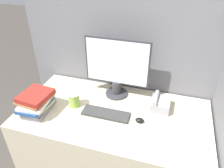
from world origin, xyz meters
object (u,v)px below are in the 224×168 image
Objects in this scene: desk_telephone at (160,104)px; keyboard at (106,114)px; monitor at (117,69)px; coffee_cup at (74,100)px; mouse at (140,120)px; book_stack at (36,102)px.

keyboard is at bearing -152.69° from desk_telephone.
monitor is 4.51× the size of coffee_cup.
keyboard is 5.66× the size of mouse.
keyboard is 0.45m from desk_telephone.
keyboard is 0.29m from coffee_cup.
monitor is 1.45× the size of keyboard.
keyboard is at bearing 11.81° from book_stack.
coffee_cup is (-0.56, 0.04, 0.04)m from mouse.
mouse is 0.25m from desk_telephone.
desk_telephone is at bearing 59.19° from mouse.
mouse is (0.27, -0.00, 0.01)m from keyboard.
desk_telephone is (0.40, 0.21, 0.04)m from keyboard.
monitor is 8.18× the size of mouse.
monitor is 3.05× the size of desk_telephone.
book_stack is (-0.55, -0.41, -0.18)m from monitor.
monitor is 1.87× the size of book_stack.
book_stack is 1.00m from desk_telephone.
book_stack is at bearing -149.67° from coffee_cup.
book_stack is (-0.54, -0.11, 0.08)m from keyboard.
mouse is at bearing -48.23° from monitor.
monitor is 0.71m from book_stack.
desk_telephone reaches higher than mouse.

